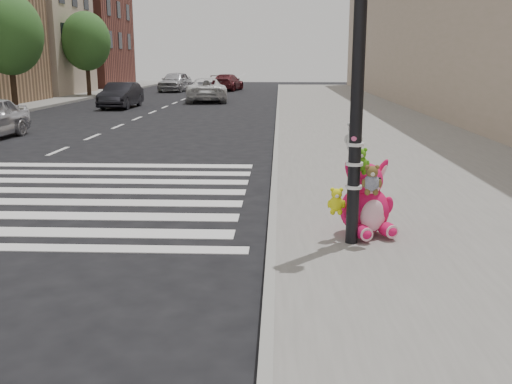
# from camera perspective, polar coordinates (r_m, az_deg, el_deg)

# --- Properties ---
(ground) EXTENTS (120.00, 120.00, 0.00)m
(ground) POSITION_cam_1_polar(r_m,az_deg,el_deg) (6.16, -13.57, -11.07)
(ground) COLOR black
(ground) RESTS_ON ground
(sidewalk_near) EXTENTS (7.00, 80.00, 0.14)m
(sidewalk_near) POSITION_cam_1_polar(r_m,az_deg,el_deg) (15.94, 14.54, 3.98)
(sidewalk_near) COLOR slate
(sidewalk_near) RESTS_ON ground
(curb_edge) EXTENTS (0.12, 80.00, 0.15)m
(curb_edge) POSITION_cam_1_polar(r_m,az_deg,el_deg) (15.58, 2.01, 4.19)
(curb_edge) COLOR gray
(curb_edge) RESTS_ON ground
(bld_far_d) EXTENTS (6.00, 8.00, 10.00)m
(bld_far_d) POSITION_cam_1_polar(r_m,az_deg,el_deg) (43.95, -21.40, 15.53)
(bld_far_d) COLOR tan
(bld_far_d) RESTS_ON ground
(bld_far_e) EXTENTS (6.00, 10.00, 9.00)m
(bld_far_e) POSITION_cam_1_polar(r_m,az_deg,el_deg) (54.21, -16.62, 14.72)
(bld_far_e) COLOR brown
(bld_far_e) RESTS_ON ground
(signal_pole) EXTENTS (0.68, 0.48, 4.00)m
(signal_pole) POSITION_cam_1_polar(r_m,az_deg,el_deg) (7.30, 10.09, 7.68)
(signal_pole) COLOR black
(signal_pole) RESTS_ON sidewalk_near
(tree_far_b) EXTENTS (3.20, 3.20, 5.44)m
(tree_far_b) POSITION_cam_1_polar(r_m,az_deg,el_deg) (30.28, -23.49, 14.27)
(tree_far_b) COLOR #382619
(tree_far_b) RESTS_ON sidewalk_far
(tree_far_c) EXTENTS (3.20, 3.20, 5.44)m
(tree_far_c) POSITION_cam_1_polar(r_m,az_deg,el_deg) (40.50, -16.64, 14.24)
(tree_far_c) COLOR #382619
(tree_far_c) RESTS_ON sidewalk_far
(pink_bunny) EXTENTS (0.86, 0.94, 1.05)m
(pink_bunny) POSITION_cam_1_polar(r_m,az_deg,el_deg) (7.89, 10.94, -1.18)
(pink_bunny) COLOR #E51356
(pink_bunny) RESTS_ON sidewalk_near
(red_teddy) EXTENTS (0.17, 0.12, 0.22)m
(red_teddy) POSITION_cam_1_polar(r_m,az_deg,el_deg) (8.20, 11.19, -2.94)
(red_teddy) COLOR red
(red_teddy) RESTS_ON sidewalk_near
(car_dark_far) EXTENTS (1.49, 4.03, 1.32)m
(car_dark_far) POSITION_cam_1_polar(r_m,az_deg,el_deg) (30.99, -13.35, 9.39)
(car_dark_far) COLOR black
(car_dark_far) RESTS_ON ground
(car_white_near) EXTENTS (2.93, 5.28, 1.40)m
(car_white_near) POSITION_cam_1_polar(r_m,az_deg,el_deg) (34.97, -4.97, 10.14)
(car_white_near) COLOR silver
(car_white_near) RESTS_ON ground
(car_maroon_near) EXTENTS (2.55, 4.82, 1.33)m
(car_maroon_near) POSITION_cam_1_polar(r_m,az_deg,el_deg) (47.24, -2.87, 10.90)
(car_maroon_near) COLOR #55181D
(car_maroon_near) RESTS_ON ground
(car_silver_deep) EXTENTS (2.31, 4.75, 1.56)m
(car_silver_deep) POSITION_cam_1_polar(r_m,az_deg,el_deg) (46.25, -8.08, 10.88)
(car_silver_deep) COLOR #B5B5BA
(car_silver_deep) RESTS_ON ground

